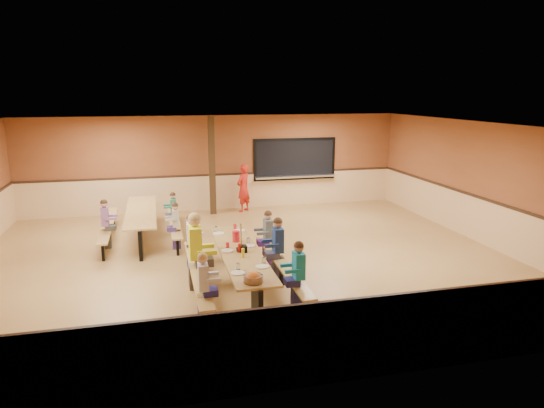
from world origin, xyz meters
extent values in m
plane|color=olive|center=(0.00, 0.00, 0.00)|extent=(12.00, 12.00, 0.00)
cube|color=brown|center=(0.00, 5.00, 1.50)|extent=(12.00, 0.04, 3.00)
cube|color=brown|center=(0.00, -5.00, 1.50)|extent=(12.00, 0.04, 3.00)
cube|color=brown|center=(6.00, 0.00, 1.50)|extent=(0.04, 10.00, 3.00)
cube|color=white|center=(0.00, 0.00, 3.00)|extent=(12.00, 10.00, 0.04)
cube|color=black|center=(2.60, 4.97, 1.55)|extent=(2.60, 0.06, 1.20)
cube|color=silver|center=(2.60, 4.88, 0.98)|extent=(2.70, 0.28, 0.06)
cube|color=black|center=(-0.20, 4.40, 1.50)|extent=(0.18, 0.18, 3.00)
cube|color=#A17C40|center=(-0.40, -1.60, 0.72)|extent=(0.75, 3.60, 0.04)
cube|color=black|center=(-0.40, -3.15, 0.35)|extent=(0.08, 0.60, 0.70)
cube|color=black|center=(-0.40, -0.05, 0.35)|extent=(0.08, 0.60, 0.70)
cube|color=#A17C40|center=(-1.23, -1.60, 0.43)|extent=(0.26, 3.60, 0.04)
cube|color=black|center=(-1.23, -1.60, 0.21)|extent=(0.06, 0.18, 0.41)
cube|color=#A17C40|center=(0.42, -1.60, 0.43)|extent=(0.26, 3.60, 0.04)
cube|color=black|center=(0.42, -1.60, 0.21)|extent=(0.06, 0.18, 0.41)
cube|color=#A17C40|center=(-2.31, 2.25, 0.72)|extent=(0.75, 3.60, 0.04)
cube|color=black|center=(-2.31, 0.70, 0.35)|extent=(0.08, 0.60, 0.70)
cube|color=black|center=(-2.31, 3.80, 0.35)|extent=(0.08, 0.60, 0.70)
cube|color=#A17C40|center=(-3.13, 2.25, 0.43)|extent=(0.26, 3.60, 0.04)
cube|color=black|center=(-3.13, 2.25, 0.21)|extent=(0.06, 0.18, 0.41)
cube|color=#A17C40|center=(-1.48, 2.25, 0.43)|extent=(0.26, 3.60, 0.04)
cube|color=black|center=(-1.48, 2.25, 0.21)|extent=(0.06, 0.18, 0.41)
imported|color=red|center=(0.78, 4.49, 0.75)|extent=(0.65, 0.64, 1.51)
cylinder|color=red|center=(-0.37, -0.95, 0.85)|extent=(0.16, 0.16, 0.22)
cube|color=black|center=(-0.33, -1.63, 0.80)|extent=(0.10, 0.14, 0.13)
cylinder|color=yellow|center=(-0.40, -1.93, 0.82)|extent=(0.06, 0.06, 0.17)
cylinder|color=#B2140F|center=(-0.42, -1.64, 0.82)|extent=(0.06, 0.06, 0.17)
cube|color=black|center=(-0.38, -1.57, 0.77)|extent=(0.16, 0.16, 0.06)
cube|color=#A17C40|center=(-0.38, -1.57, 1.05)|extent=(0.02, 0.09, 0.50)
camera|label=1|loc=(-1.89, -10.29, 3.72)|focal=32.00mm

